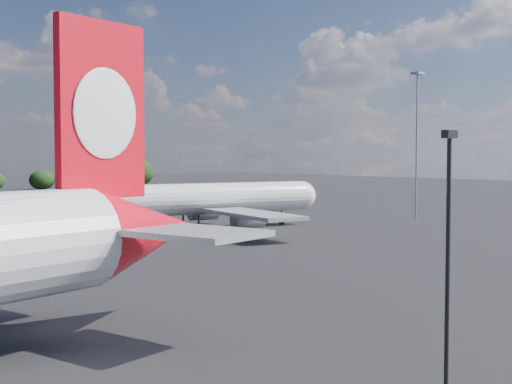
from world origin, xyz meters
TOP-DOWN VIEW (x-y plane):
  - china_southern_airliner at (41.87, 56.82)m, footprint 42.20×40.29m
  - apron_lamp_post at (6.65, -9.62)m, footprint 0.55×0.30m
  - floodlight_mast_near at (79.88, 48.00)m, footprint 1.60×1.60m

SIDE VIEW (x-z plane):
  - china_southern_airliner at x=41.87m, z-range -2.70..11.10m
  - apron_lamp_post at x=6.65m, z-range 0.65..11.97m
  - floodlight_mast_near at x=79.88m, z-range 3.34..27.12m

